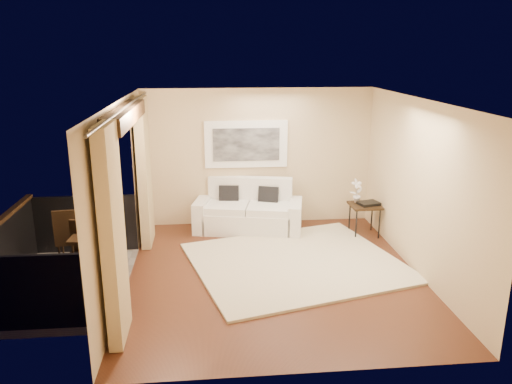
{
  "coord_description": "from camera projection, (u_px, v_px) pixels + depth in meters",
  "views": [
    {
      "loc": [
        -0.97,
        -7.12,
        3.42
      ],
      "look_at": [
        -0.18,
        1.06,
        1.05
      ],
      "focal_mm": 35.0,
      "sensor_mm": 36.0,
      "label": 1
    }
  ],
  "objects": [
    {
      "name": "curtains",
      "position": [
        132.0,
        197.0,
        7.28
      ],
      "size": [
        0.16,
        4.8,
        2.64
      ],
      "color": "tan",
      "rests_on": "ground"
    },
    {
      "name": "vase",
      "position": [
        86.0,
        233.0,
        7.27
      ],
      "size": [
        0.04,
        0.04,
        0.18
      ],
      "primitive_type": "cylinder",
      "color": "white",
      "rests_on": "bistro_table"
    },
    {
      "name": "side_table",
      "position": [
        365.0,
        207.0,
        9.38
      ],
      "size": [
        0.56,
        0.56,
        0.6
      ],
      "rotation": [
        0.0,
        0.0,
        0.02
      ],
      "color": "black",
      "rests_on": "floor"
    },
    {
      "name": "glass_a",
      "position": [
        100.0,
        233.0,
        7.35
      ],
      "size": [
        0.06,
        0.06,
        0.12
      ],
      "primitive_type": "cylinder",
      "color": "white",
      "rests_on": "bistro_table"
    },
    {
      "name": "balcony_chair_near",
      "position": [
        82.0,
        247.0,
        7.46
      ],
      "size": [
        0.48,
        0.48,
        0.96
      ],
      "rotation": [
        0.0,
        0.0,
        -0.18
      ],
      "color": "black",
      "rests_on": "balcony"
    },
    {
      "name": "bistro_table",
      "position": [
        94.0,
        239.0,
        7.48
      ],
      "size": [
        0.68,
        0.68,
        0.75
      ],
      "rotation": [
        0.0,
        0.0,
        -0.08
      ],
      "color": "black",
      "rests_on": "balcony"
    },
    {
      "name": "orchid",
      "position": [
        357.0,
        191.0,
        9.41
      ],
      "size": [
        0.29,
        0.25,
        0.46
      ],
      "primitive_type": "imported",
      "rotation": [
        0.0,
        0.0,
        0.4
      ],
      "color": "white",
      "rests_on": "side_table"
    },
    {
      "name": "artwork",
      "position": [
        246.0,
        144.0,
        9.73
      ],
      "size": [
        1.62,
        0.07,
        0.92
      ],
      "color": "white",
      "rests_on": "room_shell"
    },
    {
      "name": "floor",
      "position": [
        274.0,
        274.0,
        7.84
      ],
      "size": [
        5.0,
        5.0,
        0.0
      ],
      "primitive_type": "plane",
      "color": "#4F2817",
      "rests_on": "ground"
    },
    {
      "name": "balcony",
      "position": [
        56.0,
        273.0,
        7.49
      ],
      "size": [
        1.81,
        2.6,
        1.17
      ],
      "color": "#605B56",
      "rests_on": "ground"
    },
    {
      "name": "glass_b",
      "position": [
        106.0,
        230.0,
        7.47
      ],
      "size": [
        0.06,
        0.06,
        0.12
      ],
      "primitive_type": "cylinder",
      "color": "silver",
      "rests_on": "bistro_table"
    },
    {
      "name": "candle",
      "position": [
        96.0,
        229.0,
        7.57
      ],
      "size": [
        0.06,
        0.06,
        0.07
      ],
      "primitive_type": "cylinder",
      "color": "red",
      "rests_on": "bistro_table"
    },
    {
      "name": "rug",
      "position": [
        296.0,
        262.0,
        8.23
      ],
      "size": [
        3.87,
        3.58,
        0.04
      ],
      "primitive_type": "cube",
      "rotation": [
        0.0,
        0.0,
        0.26
      ],
      "color": "beige",
      "rests_on": "floor"
    },
    {
      "name": "room_shell",
      "position": [
        124.0,
        115.0,
        6.95
      ],
      "size": [
        5.0,
        6.4,
        5.0
      ],
      "color": "white",
      "rests_on": "ground"
    },
    {
      "name": "sofa",
      "position": [
        249.0,
        212.0,
        9.73
      ],
      "size": [
        2.18,
        1.27,
        0.98
      ],
      "rotation": [
        0.0,
        0.0,
        -0.21
      ],
      "color": "white",
      "rests_on": "floor"
    },
    {
      "name": "ice_bucket",
      "position": [
        83.0,
        226.0,
        7.51
      ],
      "size": [
        0.18,
        0.18,
        0.2
      ],
      "primitive_type": "cylinder",
      "color": "white",
      "rests_on": "bistro_table"
    },
    {
      "name": "tray",
      "position": [
        369.0,
        203.0,
        9.35
      ],
      "size": [
        0.44,
        0.37,
        0.05
      ],
      "primitive_type": "cube",
      "rotation": [
        0.0,
        0.0,
        0.27
      ],
      "color": "black",
      "rests_on": "side_table"
    },
    {
      "name": "balcony_chair_far",
      "position": [
        70.0,
        234.0,
        7.88
      ],
      "size": [
        0.49,
        0.5,
        1.02
      ],
      "rotation": [
        0.0,
        0.0,
        3.27
      ],
      "color": "black",
      "rests_on": "balcony"
    }
  ]
}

